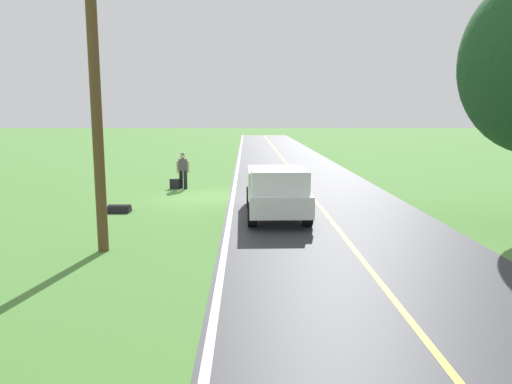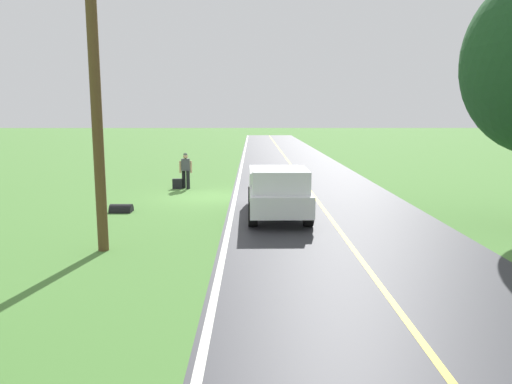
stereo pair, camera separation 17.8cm
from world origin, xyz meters
TOP-DOWN VIEW (x-y plane):
  - ground_plane at (0.00, 0.00)m, footprint 200.00×200.00m
  - road_surface at (-4.65, 0.00)m, footprint 7.37×120.00m
  - lane_edge_line at (-1.15, 0.00)m, footprint 0.16×117.60m
  - lane_centre_line at (-4.65, 0.00)m, footprint 0.14×117.60m
  - hitchhiker_walking at (1.34, -2.45)m, footprint 0.62×0.51m
  - suitcase_carried at (1.76, -2.34)m, footprint 0.47×0.23m
  - pickup_truck_passing at (-2.81, 4.20)m, footprint 2.14×5.42m
  - utility_pole_roadside at (2.09, 8.42)m, footprint 0.28×0.28m
  - drainage_culvert at (2.98, 3.30)m, footprint 0.80×0.60m

SIDE VIEW (x-z plane):
  - ground_plane at x=0.00m, z-range 0.00..0.00m
  - drainage_culvert at x=2.98m, z-range -0.30..0.30m
  - road_surface at x=-4.65m, z-range 0.00..0.00m
  - lane_edge_line at x=-1.15m, z-range 0.00..0.01m
  - lane_centre_line at x=-4.65m, z-range 0.00..0.01m
  - suitcase_carried at x=1.76m, z-range 0.00..0.49m
  - pickup_truck_passing at x=-2.81m, z-range 0.06..1.88m
  - hitchhiker_walking at x=1.34m, z-range 0.11..1.85m
  - utility_pole_roadside at x=2.09m, z-range 0.00..8.33m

